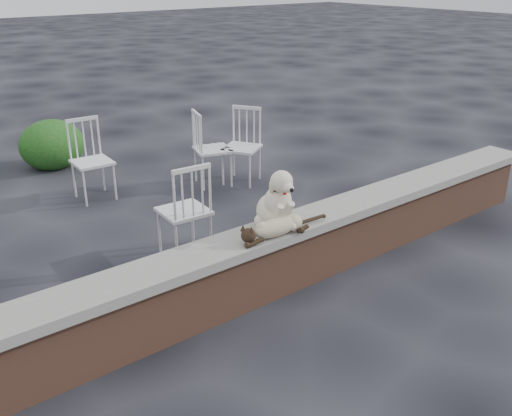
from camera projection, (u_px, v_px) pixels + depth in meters
ground at (309, 274)px, 5.13m from camera, size 60.00×60.00×0.00m
brick_wall at (310, 250)px, 5.03m from camera, size 6.00×0.30×0.50m
capstone at (311, 220)px, 4.92m from camera, size 6.20×0.40×0.08m
dog at (274, 197)px, 4.60m from camera, size 0.39×0.49×0.52m
cat at (278, 225)px, 4.51m from camera, size 1.03×0.36×0.17m
chair_e at (213, 148)px, 7.08m from camera, size 0.70×0.70×0.94m
chair_d at (241, 146)px, 7.15m from camera, size 0.77×0.77×0.94m
chair_c at (184, 209)px, 5.31m from camera, size 0.59×0.59×0.94m
chair_b at (92, 161)px, 6.63m from camera, size 0.59×0.59×0.94m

